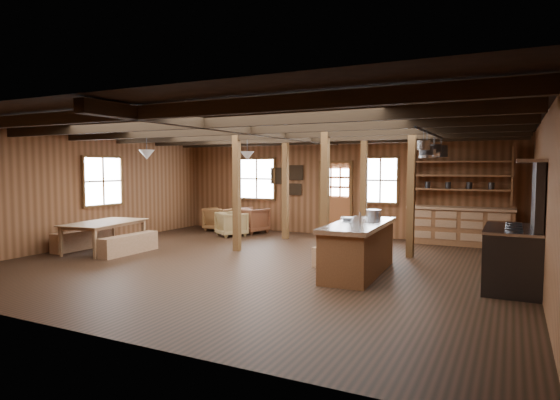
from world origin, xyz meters
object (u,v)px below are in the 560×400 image
Objects in this scene: kitchen_island at (359,248)px; armchair_c at (232,224)px; dining_table at (106,237)px; commercial_range at (516,248)px; armchair_a at (219,219)px; armchair_b at (252,220)px.

kitchen_island is 3.33× the size of armchair_c.
dining_table is 3.61m from armchair_c.
commercial_range is (2.59, 0.07, 0.18)m from kitchen_island.
armchair_a is at bearing -12.64° from dining_table.
armchair_b reaches higher than dining_table.
armchair_a is (-5.62, 3.81, -0.12)m from kitchen_island.
armchair_a is 1.31m from armchair_c.
commercial_range is 2.64× the size of armchair_a.
commercial_range is at bearing 168.85° from armchair_b.
commercial_range reaches higher than dining_table.
commercial_range is 7.94m from armchair_b.
kitchen_island is at bearing 156.23° from armchair_b.
kitchen_island is at bearing -178.37° from commercial_range.
kitchen_island reaches higher than dining_table.
commercial_range is 2.73× the size of armchair_c.
commercial_range is 7.79m from armchair_c.
armchair_b is 0.83m from armchair_c.
commercial_range is 1.06× the size of dining_table.
commercial_range reaches higher than armchair_a.
armchair_c is at bearing -29.62° from dining_table.
armchair_c is (-7.22, 2.89, -0.32)m from commercial_range.
commercial_range is at bearing -167.52° from armchair_c.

